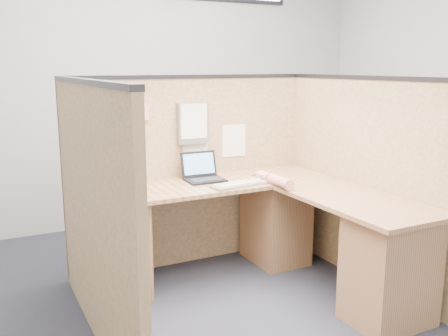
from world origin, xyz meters
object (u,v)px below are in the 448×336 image
l_desk (256,237)px  keyboard (239,184)px  mouse (262,178)px  laptop (202,173)px

l_desk → keyboard: bearing=102.3°
mouse → laptop: bearing=148.3°
mouse → keyboard: bearing=-163.6°
l_desk → mouse: 0.49m
laptop → keyboard: bearing=-62.5°
l_desk → keyboard: (-0.04, 0.19, 0.35)m
l_desk → laptop: laptop is taller
mouse → l_desk: bearing=-127.5°
laptop → l_desk: bearing=-67.3°
laptop → keyboard: 0.35m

